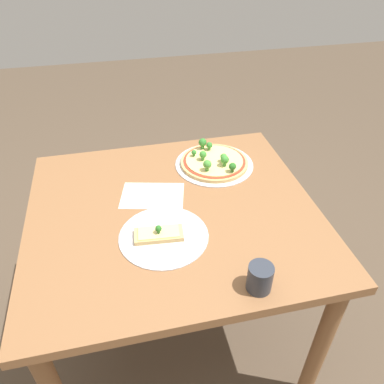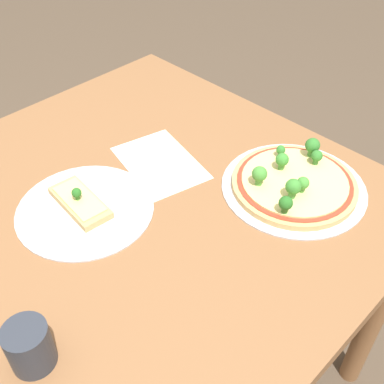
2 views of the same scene
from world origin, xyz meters
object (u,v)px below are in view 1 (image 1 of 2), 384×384
Objects in this scene: dining_table at (174,231)px; pizza_tray_whole at (214,162)px; drinking_cup at (260,278)px; pizza_tray_slice at (162,235)px.

pizza_tray_whole is at bearing 48.35° from dining_table.
drinking_cup is (0.18, -0.40, 0.15)m from dining_table.
drinking_cup reaches higher than dining_table.
drinking_cup is at bearing -48.13° from pizza_tray_slice.
pizza_tray_whole is 0.47m from pizza_tray_slice.
pizza_tray_slice is (-0.28, -0.38, -0.01)m from pizza_tray_whole.
pizza_tray_slice is at bearing -115.47° from dining_table.
dining_table is 0.46m from drinking_cup.
dining_table is at bearing -131.65° from pizza_tray_whole.
drinking_cup is at bearing -65.94° from dining_table.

